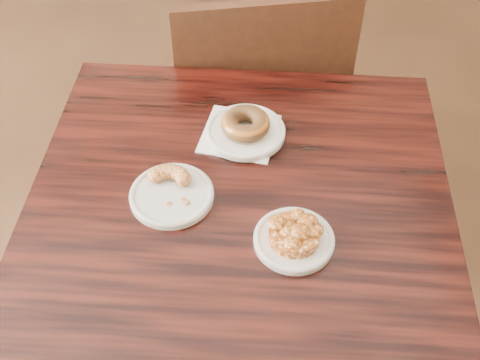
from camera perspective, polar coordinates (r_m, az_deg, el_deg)
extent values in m
plane|color=black|center=(1.93, -5.54, -11.69)|extent=(5.00, 5.00, 0.00)
cube|color=black|center=(1.49, -0.06, -11.33)|extent=(1.02, 1.02, 0.75)
cube|color=white|center=(1.32, -0.04, 4.42)|extent=(0.21, 0.21, 0.00)
cylinder|color=white|center=(1.31, 0.52, 4.57)|extent=(0.17, 0.17, 0.01)
cylinder|color=silver|center=(1.19, -6.49, -1.46)|extent=(0.17, 0.17, 0.01)
cylinder|color=silver|center=(1.12, 5.13, -5.70)|extent=(0.15, 0.15, 0.01)
torus|color=#975B15|center=(1.29, 0.53, 5.38)|extent=(0.11, 0.11, 0.04)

